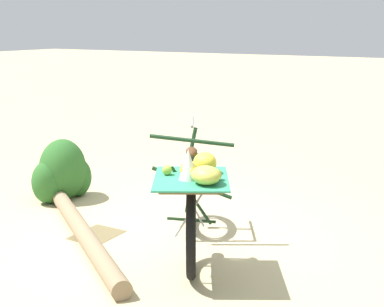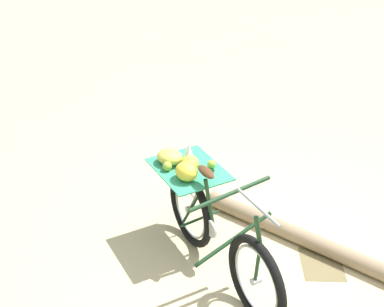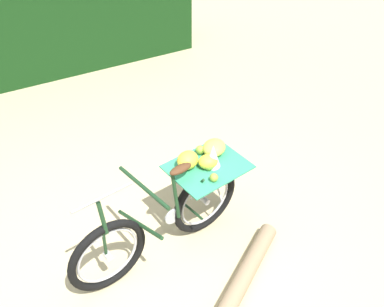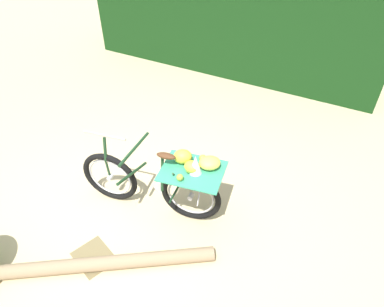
% 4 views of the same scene
% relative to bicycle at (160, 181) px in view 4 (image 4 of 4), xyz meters
% --- Properties ---
extents(ground_plane, '(60.00, 60.00, 0.00)m').
position_rel_bicycle_xyz_m(ground_plane, '(0.13, 0.34, -0.50)').
color(ground_plane, '#C6B284').
extents(foliage_hedge, '(5.89, 2.83, 2.14)m').
position_rel_bicycle_xyz_m(foliage_hedge, '(2.16, -3.51, 0.57)').
color(foliage_hedge, '#143814').
rests_on(foliage_hedge, ground_plane).
extents(bicycle, '(1.69, 1.14, 1.03)m').
position_rel_bicycle_xyz_m(bicycle, '(0.00, 0.00, 0.00)').
color(bicycle, black).
rests_on(bicycle, ground_plane).
extents(fallen_log, '(1.51, 1.96, 0.15)m').
position_rel_bicycle_xyz_m(fallen_log, '(-0.24, 0.95, -0.42)').
color(fallen_log, '#937A5B').
rests_on(fallen_log, ground_plane).
extents(leaf_litter_patch, '(0.44, 0.36, 0.01)m').
position_rel_bicycle_xyz_m(leaf_litter_patch, '(-0.04, 0.99, -0.49)').
color(leaf_litter_patch, olive).
rests_on(leaf_litter_patch, ground_plane).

